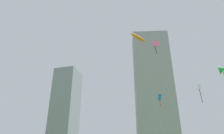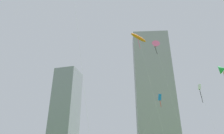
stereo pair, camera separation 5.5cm
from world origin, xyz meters
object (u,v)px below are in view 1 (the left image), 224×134
kite_flying_6 (199,88)px  distant_highrise_0 (154,92)px  kite_flying_2 (139,38)px  kite_flying_3 (160,98)px  kite_flying_1 (155,45)px  distant_highrise_1 (65,114)px  kite_flying_5 (222,70)px

kite_flying_6 → distant_highrise_0: size_ratio=0.22×
kite_flying_2 → kite_flying_3: bearing=39.9°
kite_flying_1 → kite_flying_6: size_ratio=1.31×
kite_flying_2 → distant_highrise_1: distant_highrise_1 is taller
kite_flying_2 → kite_flying_6: size_ratio=1.44×
kite_flying_6 → distant_highrise_1: size_ratio=0.29×
kite_flying_2 → kite_flying_5: (10.34, -9.14, -11.30)m
kite_flying_5 → kite_flying_6: kite_flying_6 is taller
distant_highrise_0 → kite_flying_1: bearing=-98.2°
kite_flying_3 → kite_flying_5: 14.07m
kite_flying_1 → kite_flying_2: kite_flying_2 is taller
kite_flying_6 → distant_highrise_1: 107.66m
kite_flying_5 → distant_highrise_0: 96.34m
kite_flying_2 → kite_flying_1: bearing=-30.1°
kite_flying_2 → kite_flying_5: bearing=-41.5°
kite_flying_1 → distant_highrise_0: 88.59m
kite_flying_6 → kite_flying_5: bearing=-105.0°
distant_highrise_0 → distant_highrise_1: size_ratio=1.30×
kite_flying_3 → distant_highrise_1: size_ratio=0.23×
kite_flying_1 → kite_flying_5: (7.41, -7.44, -8.51)m
kite_flying_1 → distant_highrise_0: distant_highrise_0 is taller
kite_flying_1 → kite_flying_2: 4.39m
distant_highrise_0 → kite_flying_6: bearing=-91.1°
kite_flying_1 → distant_highrise_1: bearing=109.3°
kite_flying_6 → distant_highrise_1: distant_highrise_1 is taller
kite_flying_5 → kite_flying_6: 17.38m
kite_flying_1 → kite_flying_5: size_ratio=1.59×
distant_highrise_1 → distant_highrise_0: bearing=-2.6°
kite_flying_1 → kite_flying_3: (1.22, 5.18, -9.16)m
kite_flying_2 → distant_highrise_0: 87.20m
kite_flying_3 → kite_flying_6: bearing=20.3°
kite_flying_2 → kite_flying_6: 18.52m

